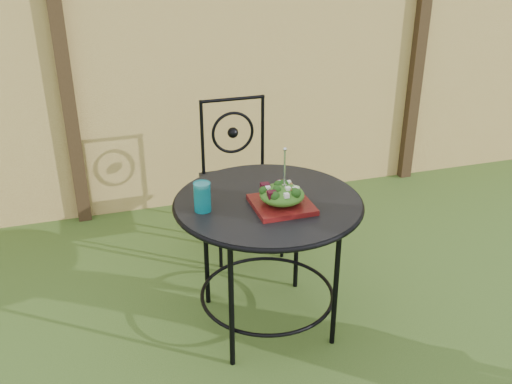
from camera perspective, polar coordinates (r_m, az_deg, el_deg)
fence at (r=4.19m, az=-0.10°, el=11.71°), size 8.00×0.12×1.90m
patio_table at (r=2.81m, az=1.20°, el=-3.33°), size 0.92×0.92×0.72m
patio_chair at (r=3.60m, az=-1.63°, el=1.93°), size 0.46×0.46×0.95m
salad_plate at (r=2.68m, az=2.59°, el=-1.27°), size 0.27×0.27×0.02m
salad at (r=2.66m, az=2.61°, el=-0.27°), size 0.21×0.21×0.08m
fork at (r=2.60m, az=2.87°, el=2.34°), size 0.01×0.01×0.18m
drinking_glass at (r=2.63m, az=-5.39°, el=-0.48°), size 0.08×0.08×0.14m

